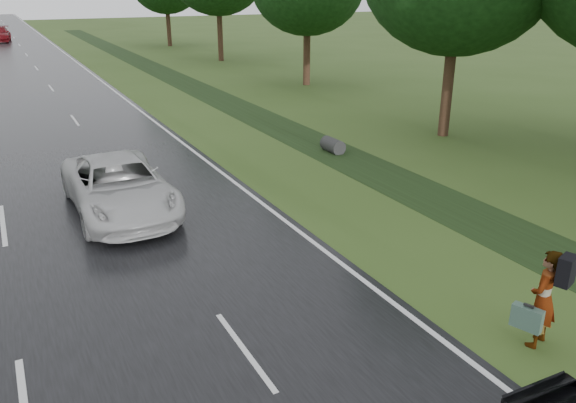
# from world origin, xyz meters

# --- Properties ---
(edge_stripe_east) EXTENTS (0.12, 180.00, 0.01)m
(edge_stripe_east) POSITION_xyz_m (6.75, 45.00, 0.04)
(edge_stripe_east) COLOR silver
(edge_stripe_east) RESTS_ON road
(drainage_ditch) EXTENTS (2.20, 120.00, 0.56)m
(drainage_ditch) POSITION_xyz_m (11.50, 18.71, 0.04)
(drainage_ditch) COLOR black
(drainage_ditch) RESTS_ON ground
(pedestrian) EXTENTS (0.95, 0.74, 1.83)m
(pedestrian) POSITION_xyz_m (8.18, -2.19, 0.94)
(pedestrian) COLOR #A5998C
(pedestrian) RESTS_ON ground
(white_pickup) EXTENTS (2.53, 5.42, 1.50)m
(white_pickup) POSITION_xyz_m (3.00, 7.48, 0.79)
(white_pickup) COLOR #B8B8B8
(white_pickup) RESTS_ON road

